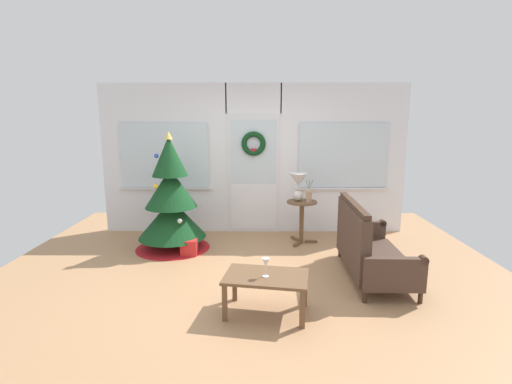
# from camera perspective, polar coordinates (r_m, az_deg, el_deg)

# --- Properties ---
(ground_plane) EXTENTS (6.76, 6.76, 0.00)m
(ground_plane) POSITION_cam_1_polar(r_m,az_deg,el_deg) (4.88, -0.64, -12.87)
(ground_plane) COLOR #AD7F56
(back_wall_with_door) EXTENTS (5.20, 0.19, 2.55)m
(back_wall_with_door) POSITION_cam_1_polar(r_m,az_deg,el_deg) (6.58, -0.36, 4.97)
(back_wall_with_door) COLOR white
(back_wall_with_door) RESTS_ON ground
(christmas_tree) EXTENTS (1.13, 1.13, 1.79)m
(christmas_tree) POSITION_cam_1_polar(r_m,az_deg,el_deg) (5.90, -12.55, -1.82)
(christmas_tree) COLOR #4C331E
(christmas_tree) RESTS_ON ground
(settee_sofa) EXTENTS (0.75, 1.55, 0.96)m
(settee_sofa) POSITION_cam_1_polar(r_m,az_deg,el_deg) (5.02, 16.28, -8.02)
(settee_sofa) COLOR #3D281C
(settee_sofa) RESTS_ON ground
(side_table) EXTENTS (0.50, 0.48, 0.68)m
(side_table) POSITION_cam_1_polar(r_m,az_deg,el_deg) (6.10, 6.85, -3.20)
(side_table) COLOR brown
(side_table) RESTS_ON ground
(table_lamp) EXTENTS (0.28, 0.28, 0.44)m
(table_lamp) POSITION_cam_1_polar(r_m,az_deg,el_deg) (6.03, 6.35, 1.34)
(table_lamp) COLOR silver
(table_lamp) RESTS_ON side_table
(flower_vase) EXTENTS (0.11, 0.10, 0.35)m
(flower_vase) POSITION_cam_1_polar(r_m,az_deg,el_deg) (5.98, 7.94, -0.41)
(flower_vase) COLOR tan
(flower_vase) RESTS_ON side_table
(coffee_table) EXTENTS (0.91, 0.65, 0.41)m
(coffee_table) POSITION_cam_1_polar(r_m,az_deg,el_deg) (3.97, 1.54, -13.16)
(coffee_table) COLOR brown
(coffee_table) RESTS_ON ground
(wine_glass) EXTENTS (0.08, 0.08, 0.20)m
(wine_glass) POSITION_cam_1_polar(r_m,az_deg,el_deg) (3.86, 1.47, -10.61)
(wine_glass) COLOR silver
(wine_glass) RESTS_ON coffee_table
(gift_box) EXTENTS (0.23, 0.21, 0.23)m
(gift_box) POSITION_cam_1_polar(r_m,az_deg,el_deg) (5.72, -9.97, -8.13)
(gift_box) COLOR red
(gift_box) RESTS_ON ground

